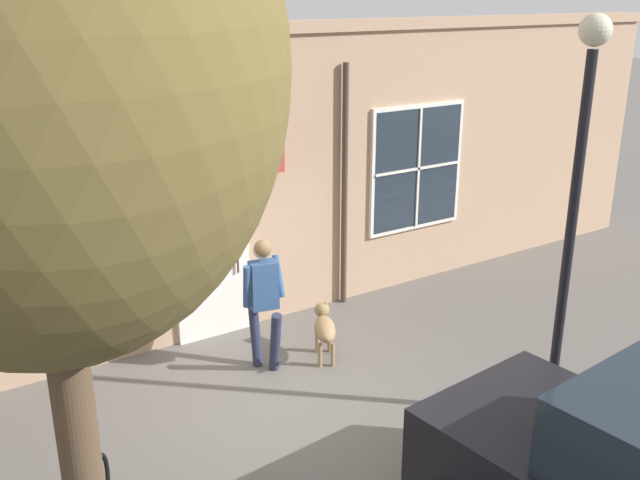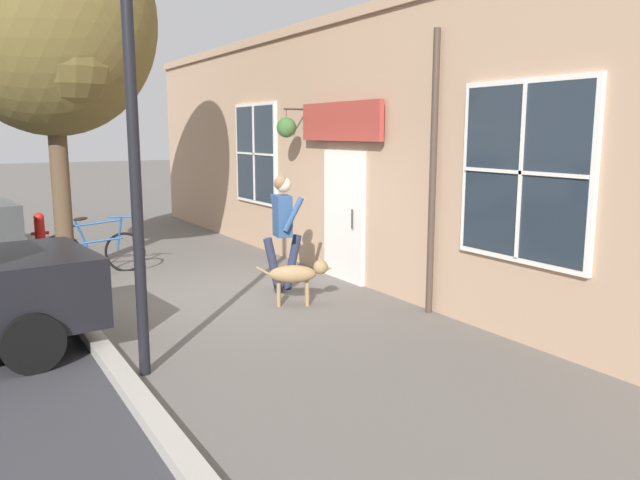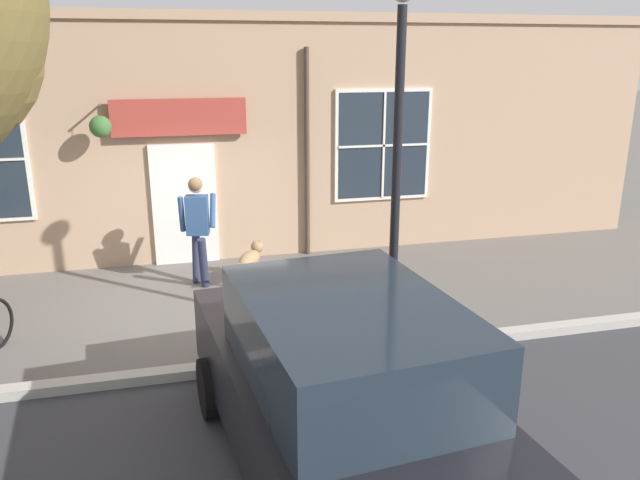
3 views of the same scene
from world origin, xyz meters
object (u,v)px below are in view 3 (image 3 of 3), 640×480
street_lamp (399,112)px  dog_on_leash (251,258)px  parked_car_mid_block (341,390)px  pedestrian_walking (198,221)px

street_lamp → dog_on_leash: bearing=-150.5°
parked_car_mid_block → pedestrian_walking: bearing=-170.4°
parked_car_mid_block → street_lamp: street_lamp is taller
pedestrian_walking → parked_car_mid_block: bearing=9.6°
dog_on_leash → parked_car_mid_block: (4.95, 0.08, 0.44)m
parked_car_mid_block → dog_on_leash: bearing=-179.1°
parked_car_mid_block → street_lamp: bearing=150.7°
pedestrian_walking → dog_on_leash: (0.19, 0.79, -0.62)m
dog_on_leash → street_lamp: (2.54, 1.44, 2.49)m
parked_car_mid_block → street_lamp: (-2.42, 1.36, 2.05)m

